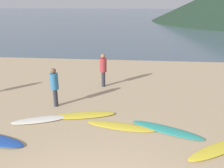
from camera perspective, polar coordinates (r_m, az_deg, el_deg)
The scene contains 9 objects.
ground_plane at distance 13.97m, azimuth 2.01°, elevation 1.94°, with size 120.00×120.00×0.20m, color tan.
ocean_water at distance 66.92m, azimuth 5.01°, elevation 16.12°, with size 140.00×100.00×0.01m, color #475B6B.
surfboard_2 at distance 9.06m, azimuth -16.95°, elevation -8.25°, with size 2.01×0.49×0.10m, color silver.
surfboard_3 at distance 9.07m, azimuth -6.89°, elevation -7.47°, with size 2.41×0.56×0.08m, color yellow.
surfboard_4 at distance 8.31m, azimuth 2.05°, elevation -10.16°, with size 2.41×0.51×0.06m, color yellow.
surfboard_5 at distance 8.29m, azimuth 13.04°, elevation -10.74°, with size 2.47×0.52×0.07m, color teal.
surfboard_6 at distance 7.87m, azimuth 24.68°, elevation -13.90°, with size 2.52×0.48×0.10m, color yellow.
person_0 at distance 9.76m, azimuth -13.74°, elevation -0.06°, with size 0.33×0.33×1.62m.
person_3 at distance 11.73m, azimuth -2.14°, elevation 4.01°, with size 0.34×0.34×1.68m.
Camera 1 is at (0.79, -3.28, 4.17)m, focal length 37.84 mm.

